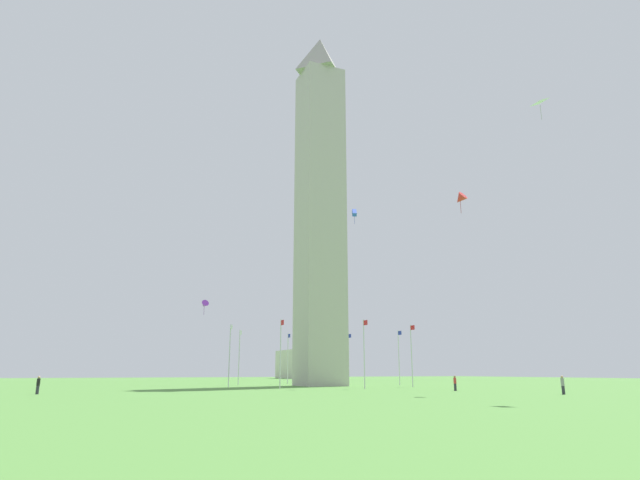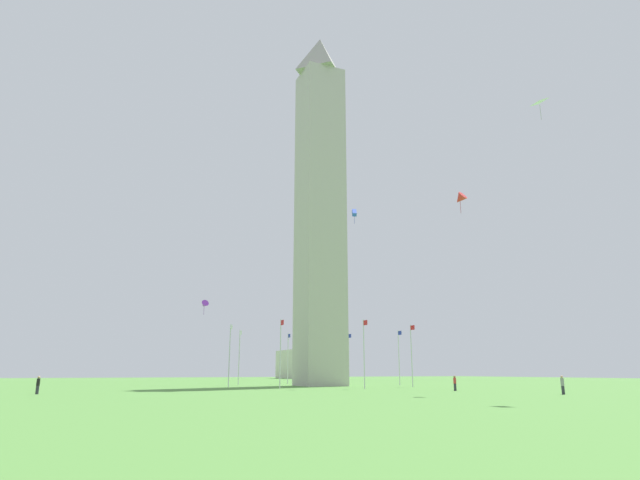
% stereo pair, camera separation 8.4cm
% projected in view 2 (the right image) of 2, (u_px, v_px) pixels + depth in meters
% --- Properties ---
extents(ground_plane, '(260.00, 260.00, 0.00)m').
position_uv_depth(ground_plane, '(320.00, 386.00, 79.55)').
color(ground_plane, '#548C3D').
extents(obelisk_monument, '(6.60, 6.60, 59.98)m').
position_uv_depth(obelisk_monument, '(320.00, 198.00, 86.84)').
color(obelisk_monument, '#B7B2A8').
rests_on(obelisk_monument, ground).
extents(flagpole_n, '(1.12, 0.14, 8.77)m').
position_uv_depth(flagpole_n, '(364.00, 350.00, 68.09)').
color(flagpole_n, silver).
rests_on(flagpole_n, ground).
extents(flagpole_ne, '(1.12, 0.14, 8.77)m').
position_uv_depth(flagpole_ne, '(412.00, 353.00, 75.69)').
color(flagpole_ne, silver).
rests_on(flagpole_ne, ground).
extents(flagpole_e, '(1.12, 0.14, 8.77)m').
position_uv_depth(flagpole_e, '(399.00, 355.00, 86.21)').
color(flagpole_e, silver).
rests_on(flagpole_e, ground).
extents(flagpole_se, '(1.12, 0.14, 8.77)m').
position_uv_depth(flagpole_se, '(349.00, 356.00, 93.47)').
color(flagpole_se, silver).
rests_on(flagpole_se, ground).
extents(flagpole_s, '(1.12, 0.14, 8.77)m').
position_uv_depth(flagpole_s, '(288.00, 356.00, 93.24)').
color(flagpole_s, silver).
rests_on(flagpole_s, ground).
extents(flagpole_sw, '(1.12, 0.14, 8.77)m').
position_uv_depth(flagpole_sw, '(239.00, 355.00, 85.64)').
color(flagpole_sw, silver).
rests_on(flagpole_sw, ground).
extents(flagpole_w, '(1.12, 0.14, 8.77)m').
position_uv_depth(flagpole_w, '(230.00, 352.00, 75.12)').
color(flagpole_w, silver).
rests_on(flagpole_w, ground).
extents(flagpole_nw, '(1.12, 0.14, 8.77)m').
position_uv_depth(flagpole_nw, '(281.00, 350.00, 67.86)').
color(flagpole_nw, silver).
rests_on(flagpole_nw, ground).
extents(person_red_shirt, '(0.32, 0.32, 1.69)m').
position_uv_depth(person_red_shirt, '(455.00, 383.00, 59.68)').
color(person_red_shirt, '#2D2D38').
rests_on(person_red_shirt, ground).
extents(person_black_shirt, '(0.32, 0.32, 1.72)m').
position_uv_depth(person_black_shirt, '(38.00, 385.00, 50.83)').
color(person_black_shirt, '#2D2D38').
rests_on(person_black_shirt, ground).
extents(person_gray_shirt, '(0.32, 0.32, 1.76)m').
position_uv_depth(person_gray_shirt, '(563.00, 385.00, 50.33)').
color(person_gray_shirt, '#2D2D38').
rests_on(person_gray_shirt, ground).
extents(kite_purple_delta, '(1.33, 1.12, 1.95)m').
position_uv_depth(kite_purple_delta, '(204.00, 305.00, 69.32)').
color(kite_purple_delta, purple).
extents(kite_white_diamond, '(1.33, 1.24, 2.08)m').
position_uv_depth(kite_white_diamond, '(539.00, 103.00, 48.77)').
color(kite_white_diamond, white).
extents(kite_red_delta, '(1.86, 1.62, 2.43)m').
position_uv_depth(kite_red_delta, '(460.00, 199.00, 57.31)').
color(kite_red_delta, red).
extents(kite_blue_box, '(1.28, 0.96, 2.28)m').
position_uv_depth(kite_blue_box, '(354.00, 213.00, 77.08)').
color(kite_blue_box, blue).
extents(distant_building, '(18.06, 16.50, 8.68)m').
position_uv_depth(distant_building, '(309.00, 364.00, 166.98)').
color(distant_building, beige).
rests_on(distant_building, ground).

